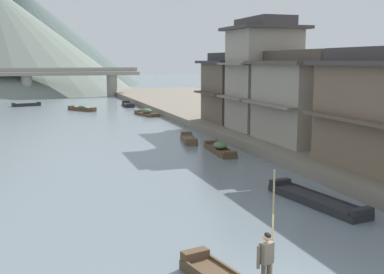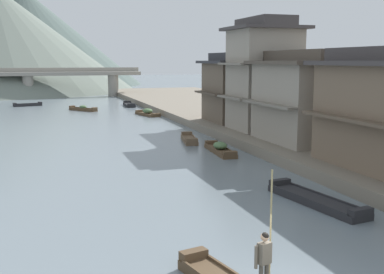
% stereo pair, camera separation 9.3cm
% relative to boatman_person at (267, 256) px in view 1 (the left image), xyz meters
% --- Properties ---
extents(riverbank_right, '(18.00, 110.00, 0.67)m').
position_rel_boatman_person_xyz_m(riverbank_right, '(17.32, 29.67, -1.21)').
color(riverbank_right, slate).
rests_on(riverbank_right, ground).
extents(boatman_person, '(0.53, 0.36, 3.04)m').
position_rel_boatman_person_xyz_m(boatman_person, '(0.00, 0.00, 0.00)').
color(boatman_person, black).
rests_on(boatman_person, boat_foreground_poled).
extents(boat_moored_nearest, '(3.23, 3.90, 0.67)m').
position_rel_boatman_person_xyz_m(boat_moored_nearest, '(0.41, 50.40, -1.31)').
color(boat_moored_nearest, brown).
rests_on(boat_moored_nearest, ground).
extents(boat_moored_second, '(1.95, 5.52, 0.53)m').
position_rel_boatman_person_xyz_m(boat_moored_second, '(6.25, 7.58, -1.38)').
color(boat_moored_second, '#232326').
rests_on(boat_moored_second, ground).
extents(boat_moored_third, '(1.31, 4.60, 0.74)m').
position_rel_boatman_person_xyz_m(boat_moored_third, '(6.59, 19.73, -1.29)').
color(boat_moored_third, brown).
rests_on(boat_moored_third, ground).
extents(boat_moored_far, '(2.09, 4.63, 0.79)m').
position_rel_boatman_person_xyz_m(boat_moored_far, '(6.88, 43.02, -1.27)').
color(boat_moored_far, brown).
rests_on(boat_moored_far, ground).
extents(boat_midriver_drifting, '(1.58, 3.75, 0.54)m').
position_rel_boatman_person_xyz_m(boat_midriver_drifting, '(5.94, 24.52, -1.36)').
color(boat_midriver_drifting, brown).
rests_on(boat_midriver_drifting, ground).
extents(boat_midriver_upstream, '(3.84, 1.95, 0.50)m').
position_rel_boatman_person_xyz_m(boat_midriver_upstream, '(-6.19, 59.08, -1.38)').
color(boat_midriver_upstream, '#232326').
rests_on(boat_midriver_upstream, ground).
extents(boat_upstream_distant, '(1.37, 4.67, 0.56)m').
position_rel_boatman_person_xyz_m(boat_upstream_distant, '(6.94, 54.63, -1.36)').
color(boat_upstream_distant, '#232326').
rests_on(boat_upstream_distant, ground).
extents(house_waterfront_tall, '(6.72, 7.47, 6.14)m').
position_rel_boatman_person_xyz_m(house_waterfront_tall, '(12.62, 18.67, 2.12)').
color(house_waterfront_tall, gray).
rests_on(house_waterfront_tall, riverbank_right).
extents(house_waterfront_narrow, '(5.82, 5.45, 8.74)m').
position_rel_boatman_person_xyz_m(house_waterfront_narrow, '(12.17, 24.74, 3.44)').
color(house_waterfront_narrow, gray).
rests_on(house_waterfront_narrow, riverbank_right).
extents(house_waterfront_far, '(5.18, 6.29, 6.14)m').
position_rel_boatman_person_xyz_m(house_waterfront_far, '(11.85, 30.25, 2.14)').
color(house_waterfront_far, brown).
rests_on(house_waterfront_far, riverbank_right).
extents(stone_bridge, '(23.40, 2.40, 4.94)m').
position_rel_boatman_person_xyz_m(stone_bridge, '(0.78, 74.06, 1.64)').
color(stone_bridge, gray).
rests_on(stone_bridge, ground).
extents(hill_far_west, '(49.38, 49.38, 14.01)m').
position_rel_boatman_person_xyz_m(hill_far_west, '(-9.84, 108.55, 5.46)').
color(hill_far_west, '#5B6B5B').
rests_on(hill_far_west, ground).
extents(hill_far_east, '(58.38, 58.38, 24.06)m').
position_rel_boatman_person_xyz_m(hill_far_east, '(-7.01, 121.47, 10.48)').
color(hill_far_east, '#4C5B56').
rests_on(hill_far_east, ground).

